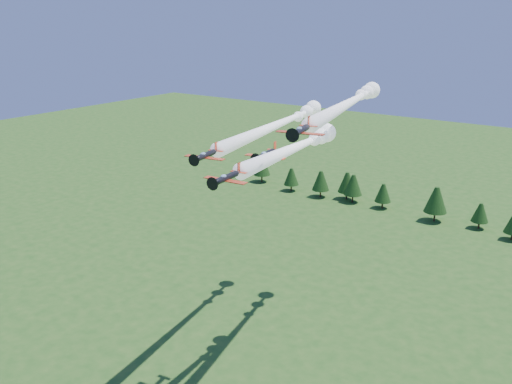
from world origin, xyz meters
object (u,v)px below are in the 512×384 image
Objects in this scene: plane_lead at (299,146)px; plane_left at (282,123)px; plane_right at (352,101)px; plane_slot at (266,155)px.

plane_lead is 0.74× the size of plane_left.
plane_left is 15.68m from plane_right.
plane_right is at bearing 74.61° from plane_slot.
plane_lead is 7.90m from plane_slot.
plane_right is (14.46, 2.87, 5.35)m from plane_left.
plane_left is at bearing 108.47° from plane_slot.
plane_left is at bearing 126.97° from plane_lead.
plane_left reaches higher than plane_lead.
plane_lead is 18.63m from plane_right.
plane_lead is at bearing 67.42° from plane_slot.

